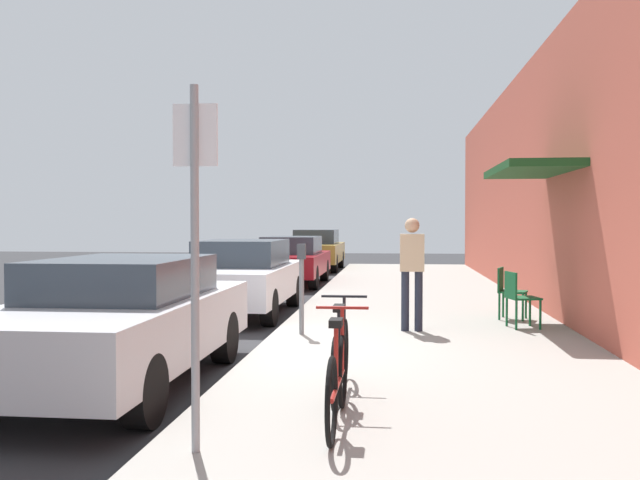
{
  "coord_description": "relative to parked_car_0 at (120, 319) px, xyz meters",
  "views": [
    {
      "loc": [
        1.81,
        -8.92,
        1.75
      ],
      "look_at": [
        0.27,
        4.97,
        1.39
      ],
      "focal_mm": 38.27,
      "sensor_mm": 36.0,
      "label": 1
    }
  ],
  "objects": [
    {
      "name": "bicycle_0",
      "position": [
        2.45,
        -1.51,
        -0.24
      ],
      "size": [
        0.46,
        1.71,
        0.9
      ],
      "color": "black",
      "rests_on": "sidewalk_slab"
    },
    {
      "name": "parked_car_2",
      "position": [
        0.0,
        12.0,
        -0.01
      ],
      "size": [
        1.8,
        4.4,
        1.36
      ],
      "color": "maroon",
      "rests_on": "ground_plane"
    },
    {
      "name": "bicycle_1",
      "position": [
        2.4,
        -0.6,
        -0.24
      ],
      "size": [
        0.46,
        1.71,
        0.9
      ],
      "color": "black",
      "rests_on": "sidewalk_slab"
    },
    {
      "name": "street_sign",
      "position": [
        1.5,
        -2.25,
        0.92
      ],
      "size": [
        0.32,
        0.06,
        2.6
      ],
      "color": "gray",
      "rests_on": "sidewalk_slab"
    },
    {
      "name": "parked_car_3",
      "position": [
        0.0,
        18.07,
        0.04
      ],
      "size": [
        1.8,
        4.4,
        1.49
      ],
      "color": "#A58433",
      "rests_on": "ground_plane"
    },
    {
      "name": "building_facade",
      "position": [
        5.74,
        3.98,
        1.81
      ],
      "size": [
        1.4,
        32.0,
        5.05
      ],
      "color": "#BC5442",
      "rests_on": "ground_plane"
    },
    {
      "name": "ground_plane",
      "position": [
        1.1,
        1.98,
        -0.72
      ],
      "size": [
        60.0,
        60.0,
        0.0
      ],
      "primitive_type": "plane",
      "color": "#2D2D30"
    },
    {
      "name": "parked_car_0",
      "position": [
        0.0,
        0.0,
        0.0
      ],
      "size": [
        1.8,
        4.4,
        1.37
      ],
      "color": "#B7B7BC",
      "rests_on": "ground_plane"
    },
    {
      "name": "cafe_chair_0",
      "position": [
        4.8,
        3.83,
        -0.1
      ],
      "size": [
        0.53,
        0.53,
        0.87
      ],
      "color": "#14592D",
      "rests_on": "sidewalk_slab"
    },
    {
      "name": "parked_car_1",
      "position": [
        0.0,
        5.76,
        0.01
      ],
      "size": [
        1.8,
        4.4,
        1.42
      ],
      "color": "silver",
      "rests_on": "ground_plane"
    },
    {
      "name": "cafe_chair_1",
      "position": [
        4.81,
        4.83,
        -0.1
      ],
      "size": [
        0.55,
        0.55,
        0.87
      ],
      "color": "#14592D",
      "rests_on": "sidewalk_slab"
    },
    {
      "name": "sidewalk_slab",
      "position": [
        3.35,
        3.98,
        -0.66
      ],
      "size": [
        4.5,
        32.0,
        0.12
      ],
      "primitive_type": "cube",
      "color": "#9E9B93",
      "rests_on": "ground_plane"
    },
    {
      "name": "pedestrian_standing",
      "position": [
        3.16,
        3.36,
        0.4
      ],
      "size": [
        0.36,
        0.22,
        1.7
      ],
      "color": "#232838",
      "rests_on": "sidewalk_slab"
    },
    {
      "name": "parking_meter",
      "position": [
        1.55,
        2.88,
        0.17
      ],
      "size": [
        0.12,
        0.1,
        1.32
      ],
      "color": "slate",
      "rests_on": "sidewalk_slab"
    }
  ]
}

